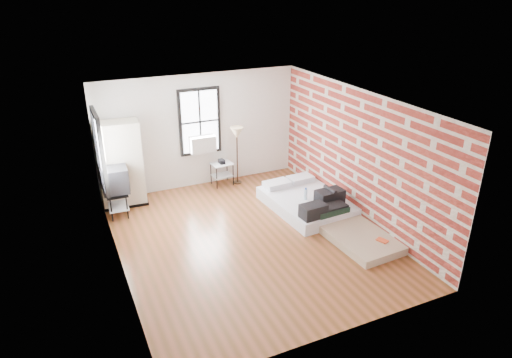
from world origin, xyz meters
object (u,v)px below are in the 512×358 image
side_table (222,168)px  mattress_bare (347,228)px  floor_lamp (237,136)px  mattress_main (308,201)px  wardrobe (121,164)px  tv_stand (115,180)px

side_table → mattress_bare: bearing=-66.3°
mattress_bare → side_table: size_ratio=3.06×
floor_lamp → mattress_main: bearing=-65.5°
wardrobe → mattress_bare: bearing=-36.0°
mattress_main → wardrobe: 4.32m
mattress_main → tv_stand: (-3.96, 1.56, 0.62)m
wardrobe → tv_stand: wardrobe is taller
mattress_bare → wardrobe: bearing=136.7°
wardrobe → side_table: bearing=5.7°
wardrobe → floor_lamp: bearing=4.1°
mattress_main → side_table: side_table is taller
mattress_main → floor_lamp: size_ratio=1.47×
side_table → floor_lamp: bearing=-10.1°
side_table → floor_lamp: 0.90m
tv_stand → wardrobe: bearing=66.8°
side_table → tv_stand: size_ratio=0.61×
mattress_main → mattress_bare: bearing=-86.2°
side_table → floor_lamp: floor_lamp is taller
mattress_bare → tv_stand: size_ratio=1.87×
mattress_main → tv_stand: size_ratio=1.97×
floor_lamp → mattress_bare: bearing=-71.8°
wardrobe → floor_lamp: 2.85m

